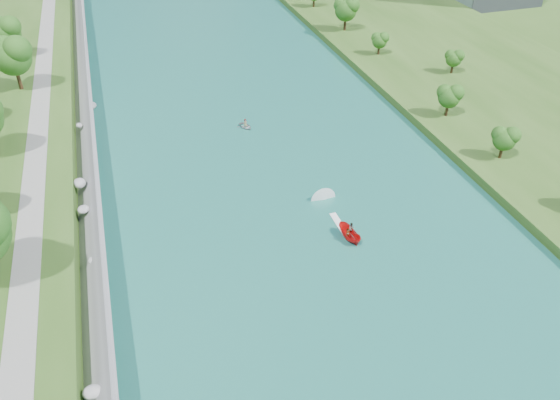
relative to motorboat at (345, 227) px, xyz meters
name	(u,v)px	position (x,y,z in m)	size (l,w,h in m)	color
ground	(343,303)	(-4.95, -11.32, -0.79)	(260.00, 260.00, 0.00)	#2D5119
river_water	(286,200)	(-4.95, 8.68, -0.74)	(55.00, 240.00, 0.10)	#185D4D
riprap_bank	(91,229)	(-30.79, 8.01, 1.00)	(4.43, 236.00, 4.31)	slate
riverside_path	(30,225)	(-37.45, 8.68, 2.76)	(3.00, 200.00, 0.10)	gray
motorboat	(345,227)	(0.00, 0.00, 0.00)	(3.60, 18.98, 1.98)	red
raft	(245,126)	(-5.05, 30.69, -0.33)	(3.04, 3.50, 1.58)	#94969C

